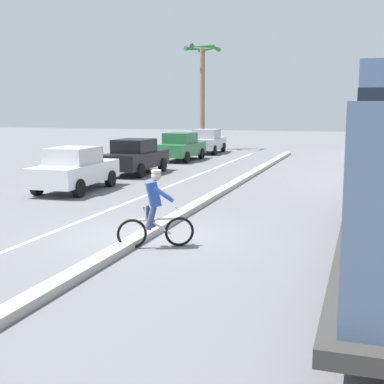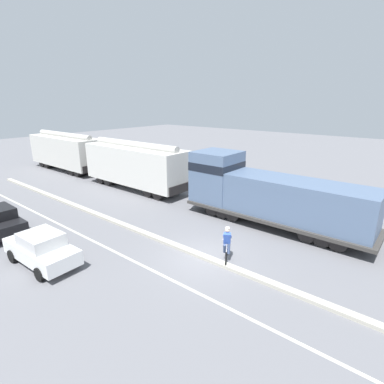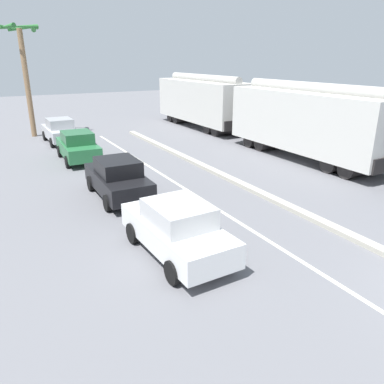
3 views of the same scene
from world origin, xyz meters
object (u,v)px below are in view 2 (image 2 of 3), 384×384
Objects in this scene: hopper_car_lead at (135,165)px; parked_car_white at (41,248)px; cyclist at (227,245)px; hopper_car_middle at (66,152)px; locomotive at (263,195)px.

parked_car_white is at bearing -150.47° from hopper_car_lead.
hopper_car_middle is at bearing 77.47° from cyclist.
locomotive reaches higher than hopper_car_lead.
hopper_car_lead and hopper_car_middle have the same top height.
locomotive is 23.76m from hopper_car_middle.
parked_car_white is (-11.30, 5.75, -0.98)m from locomotive.
hopper_car_middle is 6.18× the size of cyclist.
parked_car_white is 8.82m from cyclist.
parked_car_white is at bearing 153.03° from locomotive.
locomotive is at bearing 8.96° from cyclist.
hopper_car_lead is 6.18× the size of cyclist.
hopper_car_middle is (0.00, 11.60, 0.00)m from hopper_car_lead.
locomotive is 1.10× the size of hopper_car_middle.
locomotive is 12.16m from hopper_car_lead.
cyclist is at bearing -112.80° from hopper_car_lead.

